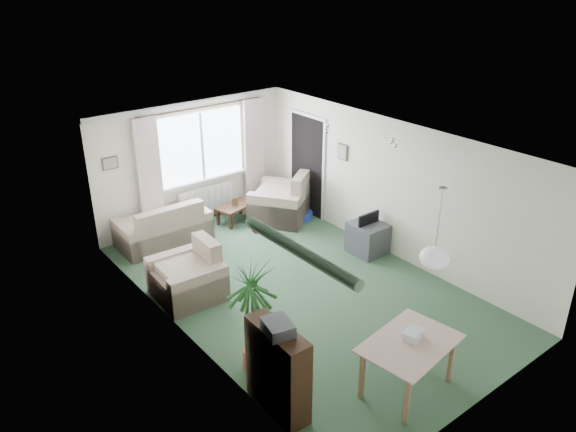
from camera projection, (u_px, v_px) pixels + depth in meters
ground at (300, 288)px, 8.90m from camera, size 6.50×6.50×0.00m
window at (201, 146)px, 10.69m from camera, size 1.80×0.03×1.30m
curtain_rod at (201, 107)px, 10.31m from camera, size 2.60×0.03×0.03m
curtain_left at (149, 172)px, 10.07m from camera, size 0.45×0.08×2.00m
curtain_right at (254, 148)px, 11.36m from camera, size 0.45×0.08×2.00m
radiator at (206, 200)px, 11.12m from camera, size 1.20×0.10×0.55m
doorway at (307, 166)px, 11.17m from camera, size 0.03×0.95×2.00m
pendant_lamp at (434, 258)px, 6.75m from camera, size 0.36×0.36×0.36m
tinsel_garland at (299, 251)px, 5.23m from camera, size 1.60×1.60×0.12m
bauble_cluster_a at (327, 126)px, 9.35m from camera, size 0.20×0.20×0.20m
bauble_cluster_b at (393, 139)px, 8.66m from camera, size 0.20×0.20×0.20m
wall_picture_back at (110, 163)px, 9.66m from camera, size 0.28×0.03×0.22m
wall_picture_right at (343, 152)px, 10.22m from camera, size 0.03×0.24×0.30m
sofa at (163, 223)px, 10.15m from camera, size 1.63×0.87×0.81m
armchair_corner at (280, 196)px, 11.08m from camera, size 1.48×1.47×0.97m
armchair_left at (186, 271)px, 8.51m from camera, size 0.98×1.03×0.89m
coffee_table at (236, 213)px, 11.10m from camera, size 0.85×0.61×0.35m
photo_frame at (235, 202)px, 10.98m from camera, size 0.12×0.07×0.16m
bookshelf at (278, 369)px, 6.32m from camera, size 0.32×0.90×1.09m
hifi_box at (278, 327)px, 6.01m from camera, size 0.35×0.40×0.14m
houseplant at (253, 318)px, 6.86m from camera, size 0.79×0.79×1.52m
dining_table at (407, 367)px, 6.68m from camera, size 1.16×0.86×0.67m
gift_box at (413, 335)px, 6.59m from camera, size 0.29×0.25×0.12m
tv_cube at (368, 238)px, 9.88m from camera, size 0.55×0.61×0.55m
pet_bed at (297, 215)px, 11.29m from camera, size 0.69×0.69×0.12m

